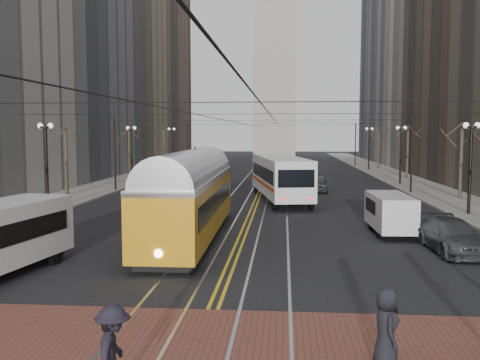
% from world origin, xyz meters
% --- Properties ---
extents(ground, '(260.00, 260.00, 0.00)m').
position_xyz_m(ground, '(0.00, 0.00, 0.00)').
color(ground, black).
rests_on(ground, ground).
extents(sidewalk_left, '(5.00, 140.00, 0.15)m').
position_xyz_m(sidewalk_left, '(-15.00, 45.00, 0.07)').
color(sidewalk_left, gray).
rests_on(sidewalk_left, ground).
extents(sidewalk_right, '(5.00, 140.00, 0.15)m').
position_xyz_m(sidewalk_right, '(15.00, 45.00, 0.07)').
color(sidewalk_right, gray).
rests_on(sidewalk_right, ground).
extents(crosswalk_band, '(25.00, 6.00, 0.01)m').
position_xyz_m(crosswalk_band, '(0.00, -4.00, 0.01)').
color(crosswalk_band, brown).
rests_on(crosswalk_band, ground).
extents(streetcar_rails, '(4.80, 130.00, 0.02)m').
position_xyz_m(streetcar_rails, '(0.00, 45.00, 0.00)').
color(streetcar_rails, gray).
rests_on(streetcar_rails, ground).
extents(centre_lines, '(0.42, 130.00, 0.01)m').
position_xyz_m(centre_lines, '(0.00, 45.00, 0.01)').
color(centre_lines, gold).
rests_on(centre_lines, ground).
extents(building_left_mid, '(16.00, 20.00, 34.00)m').
position_xyz_m(building_left_mid, '(-25.50, 46.00, 17.00)').
color(building_left_mid, slate).
rests_on(building_left_mid, ground).
extents(building_left_far, '(16.00, 20.00, 40.00)m').
position_xyz_m(building_left_far, '(-25.50, 86.00, 20.00)').
color(building_left_far, brown).
rests_on(building_left_far, ground).
extents(building_right_far, '(16.00, 20.00, 40.00)m').
position_xyz_m(building_right_far, '(25.50, 86.00, 20.00)').
color(building_right_far, slate).
rests_on(building_right_far, ground).
extents(lamp_posts, '(27.60, 57.20, 5.60)m').
position_xyz_m(lamp_posts, '(-0.00, 28.75, 2.80)').
color(lamp_posts, black).
rests_on(lamp_posts, ground).
extents(street_trees, '(31.68, 53.28, 5.60)m').
position_xyz_m(street_trees, '(0.00, 35.25, 2.80)').
color(street_trees, '#382D23').
rests_on(street_trees, ground).
extents(trolley_wires, '(25.96, 120.00, 6.60)m').
position_xyz_m(trolley_wires, '(0.00, 34.83, 3.77)').
color(trolley_wires, black).
rests_on(trolley_wires, ground).
extents(streetcar, '(2.81, 14.37, 3.38)m').
position_xyz_m(streetcar, '(-2.50, 9.51, 1.69)').
color(streetcar, orange).
rests_on(streetcar, ground).
extents(rear_bus, '(4.97, 13.22, 3.37)m').
position_xyz_m(rear_bus, '(1.80, 24.81, 1.69)').
color(rear_bus, white).
rests_on(rear_bus, ground).
extents(cargo_van, '(1.93, 4.70, 2.05)m').
position_xyz_m(cargo_van, '(7.57, 11.51, 1.03)').
color(cargo_van, silver).
rests_on(cargo_van, ground).
extents(sedan_grey, '(1.69, 4.18, 1.42)m').
position_xyz_m(sedan_grey, '(5.07, 31.28, 0.71)').
color(sedan_grey, '#3B3D42').
rests_on(sedan_grey, ground).
extents(sedan_parked, '(2.24, 5.02, 1.43)m').
position_xyz_m(sedan_parked, '(9.50, 7.56, 0.71)').
color(sedan_parked, '#3D4044').
rests_on(sedan_parked, ground).
extents(pedestrian_a, '(0.66, 0.94, 1.83)m').
position_xyz_m(pedestrian_a, '(4.38, -4.58, 0.93)').
color(pedestrian_a, black).
rests_on(pedestrian_a, crosswalk_band).
extents(pedestrian_d, '(0.88, 1.32, 1.91)m').
position_xyz_m(pedestrian_d, '(-1.23, -6.50, 0.97)').
color(pedestrian_d, black).
rests_on(pedestrian_d, crosswalk_band).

